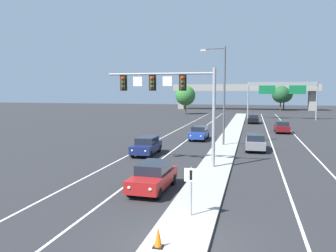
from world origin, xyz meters
The scene contains 21 objects.
ground_plane centered at (0.00, 0.00, 0.00)m, with size 260.00×260.00×0.00m, color #28282B.
median_island centered at (0.00, 18.00, 0.07)m, with size 2.40×110.00×0.15m, color #9E9B93.
lane_stripe_oncoming_center centered at (-4.70, 25.00, 0.00)m, with size 0.14×100.00×0.01m, color silver.
lane_stripe_receding_center centered at (4.70, 25.00, 0.00)m, with size 0.14×100.00×0.01m, color silver.
edge_stripe_left centered at (-8.00, 25.00, 0.00)m, with size 0.14×100.00×0.01m, color silver.
edge_stripe_right centered at (8.00, 25.00, 0.00)m, with size 0.14×100.00×0.01m, color silver.
overhead_signal_mast centered at (-3.00, 12.69, 5.52)m, with size 8.22×0.44×7.20m.
median_sign_post centered at (0.05, 2.59, 1.59)m, with size 0.60×0.10×2.20m.
street_lamp_median centered at (-0.45, 23.26, 5.79)m, with size 2.58×0.28×10.00m.
car_oncoming_red centered at (-2.83, 6.42, 0.82)m, with size 1.92×4.51×1.58m.
car_oncoming_navy centered at (-6.52, 16.82, 0.82)m, with size 1.88×4.49×1.58m.
car_oncoming_blue centered at (-3.36, 27.17, 0.82)m, with size 1.88×4.49×1.58m.
car_receding_grey centered at (2.95, 21.39, 0.82)m, with size 1.84×4.48×1.58m.
car_receding_darkred centered at (6.57, 36.56, 0.82)m, with size 1.87×4.49×1.58m.
car_receding_black centered at (2.81, 49.55, 0.82)m, with size 1.88×4.49×1.58m.
traffic_cone_median_nose centered at (-0.53, -0.74, 0.51)m, with size 0.36×0.36×0.74m.
highway_sign_gantry centered at (8.20, 59.26, 6.16)m, with size 13.28×0.42×7.50m.
overpass_bridge centered at (0.00, 93.46, 5.78)m, with size 42.40×6.40×7.65m.
tree_far_left_a centered at (-13.22, 69.26, 4.55)m, with size 4.82×4.82×6.97m.
tree_far_right_c centered at (11.61, 94.74, 4.75)m, with size 5.02×5.02×7.27m.
tree_far_right_b centered at (10.41, 90.98, 4.74)m, with size 5.02×5.02×7.26m.
Camera 1 is at (2.60, -11.92, 5.70)m, focal length 36.41 mm.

